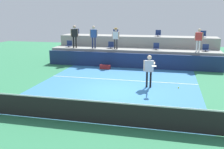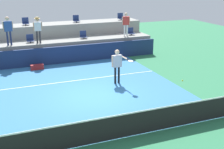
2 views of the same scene
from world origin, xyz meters
The scene contains 22 objects.
ground_plane centered at (0.00, 0.00, 0.00)m, with size 40.00×40.00×0.00m, color #2D754C.
court_inner_paint centered at (0.00, 1.00, 0.00)m, with size 9.00×10.00×0.01m, color teal.
court_service_line centered at (0.00, 2.40, 0.01)m, with size 9.00×0.06×0.00m, color white.
tennis_net centered at (0.00, -4.00, 0.50)m, with size 10.48×0.08×1.07m.
sponsor_backboard centered at (0.00, 6.00, 0.55)m, with size 13.00×0.16×1.10m, color navy.
seating_tier_lower centered at (0.00, 7.30, 0.62)m, with size 13.00×1.80×1.25m, color gray.
seating_tier_upper centered at (0.00, 9.10, 1.05)m, with size 13.00×1.80×2.10m, color gray.
stadium_chair_lower_far_left centered at (-5.35, 7.23, 1.46)m, with size 0.44×0.40×0.52m.
stadium_chair_lower_left centered at (-1.81, 7.23, 1.46)m, with size 0.44×0.40×0.52m.
stadium_chair_lower_right centered at (1.75, 7.23, 1.46)m, with size 0.44×0.40×0.52m.
stadium_chair_lower_far_right centered at (5.33, 7.23, 1.46)m, with size 0.44×0.40×0.52m.
stadium_chair_upper_far_left centered at (-5.37, 9.03, 2.31)m, with size 0.44×0.40×0.52m.
stadium_chair_upper_left centered at (-1.82, 9.03, 2.31)m, with size 0.44×0.40×0.52m.
stadium_chair_upper_right centered at (1.76, 9.03, 2.31)m, with size 0.44×0.40×0.52m.
stadium_chair_upper_far_right centered at (5.29, 9.03, 2.31)m, with size 0.44×0.40×0.52m.
tennis_player centered at (1.77, 1.19, 1.11)m, with size 0.77×1.22×1.80m.
spectator_in_white centered at (-4.69, 6.85, 2.33)m, with size 0.61×0.29×1.77m.
spectator_leaning_on_rail centered at (-3.10, 6.85, 2.32)m, with size 0.61×0.26×1.76m.
spectator_with_hat centered at (-1.32, 6.85, 2.24)m, with size 0.57×0.44×1.64m.
spectator_in_grey centered at (4.75, 6.85, 2.24)m, with size 0.59×0.24×1.65m.
tennis_ball centered at (3.24, -2.40, 1.14)m, with size 0.07×0.07×0.07m.
equipment_bag centered at (-1.76, 5.21, 0.15)m, with size 0.76×0.28×0.30m, color maroon.
Camera 1 is at (2.86, -12.44, 4.06)m, focal length 40.97 mm.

